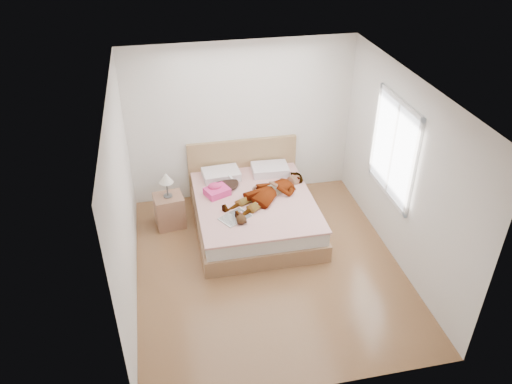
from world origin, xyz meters
The scene contains 11 objects.
ground centered at (0.00, 0.00, 0.00)m, with size 4.00×4.00×0.00m, color #4E3218.
woman centered at (0.21, 0.99, 0.61)m, with size 0.57×1.53×0.21m, color white.
hair centered at (-0.36, 1.44, 0.55)m, with size 0.40×0.49×0.07m, color black.
phone centered at (-0.29, 1.39, 0.68)m, with size 0.04×0.09×0.01m, color silver.
room_shell centered at (1.77, 0.30, 1.50)m, with size 4.00×4.00×4.00m.
bed centered at (0.00, 1.04, 0.28)m, with size 1.80×2.08×1.00m.
towel centered at (-0.54, 1.20, 0.58)m, with size 0.43×0.39×0.18m.
magazine centered at (-0.36, 0.54, 0.52)m, with size 0.52×0.47×0.03m.
coffee_mug centered at (0.00, 0.74, 0.55)m, with size 0.12×0.10×0.09m.
plush_toy centered at (-0.30, 0.41, 0.57)m, with size 0.16×0.23×0.12m.
nightstand centered at (-1.27, 1.27, 0.31)m, with size 0.48×0.44×0.92m.
Camera 1 is at (-1.24, -5.16, 4.62)m, focal length 35.00 mm.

